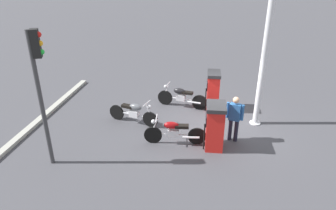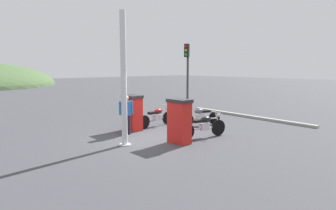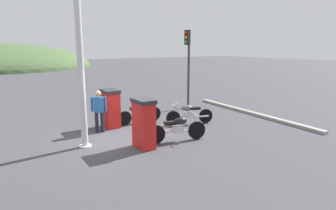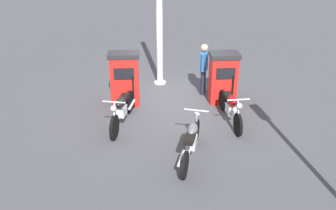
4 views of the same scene
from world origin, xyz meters
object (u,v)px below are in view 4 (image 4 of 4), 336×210
at_px(motorcycle_far_pump, 231,107).
at_px(motorcycle_near_pump, 122,109).
at_px(motorcycle_extra, 192,140).
at_px(fuel_pump_far, 223,78).
at_px(canopy_support_pole, 159,17).
at_px(attendant_person, 204,66).
at_px(fuel_pump_near, 125,79).

bearing_deg(motorcycle_far_pump, motorcycle_near_pump, -90.75).
bearing_deg(motorcycle_extra, motorcycle_near_pump, -135.55).
bearing_deg(motorcycle_near_pump, fuel_pump_far, 113.60).
bearing_deg(fuel_pump_far, canopy_support_pole, -131.73).
xyz_separation_m(motorcycle_extra, canopy_support_pole, (-4.45, -0.49, 1.72)).
height_order(fuel_pump_far, attendant_person, attendant_person).
height_order(fuel_pump_near, canopy_support_pole, canopy_support_pole).
relative_size(fuel_pump_near, canopy_support_pole, 0.35).
bearing_deg(motorcycle_near_pump, motorcycle_extra, 44.45).
bearing_deg(motorcycle_near_pump, attendant_person, 128.29).
relative_size(fuel_pump_far, motorcycle_near_pump, 0.73).
relative_size(motorcycle_near_pump, motorcycle_far_pump, 1.02).
distance_m(motorcycle_far_pump, canopy_support_pole, 3.76).
bearing_deg(fuel_pump_near, canopy_support_pole, 145.85).
bearing_deg(canopy_support_pole, motorcycle_near_pump, -21.40).
height_order(fuel_pump_near, motorcycle_far_pump, fuel_pump_near).
distance_m(motorcycle_extra, canopy_support_pole, 4.80).
xyz_separation_m(fuel_pump_near, motorcycle_far_pump, (1.29, 2.78, -0.34)).
bearing_deg(motorcycle_near_pump, fuel_pump_near, 178.09).
xyz_separation_m(motorcycle_far_pump, attendant_person, (-1.93, -0.43, 0.44)).
relative_size(motorcycle_far_pump, motorcycle_extra, 1.05).
height_order(fuel_pump_far, motorcycle_near_pump, fuel_pump_far).
height_order(motorcycle_extra, canopy_support_pole, canopy_support_pole).
distance_m(motorcycle_near_pump, motorcycle_far_pump, 2.82).
xyz_separation_m(motorcycle_far_pump, motorcycle_extra, (1.59, -1.23, 0.00)).
relative_size(motorcycle_near_pump, motorcycle_extra, 1.07).
relative_size(fuel_pump_far, canopy_support_pole, 0.33).
relative_size(motorcycle_far_pump, canopy_support_pole, 0.45).
distance_m(fuel_pump_near, motorcycle_near_pump, 1.30).
bearing_deg(motorcycle_far_pump, attendant_person, -167.47).
distance_m(motorcycle_extra, attendant_person, 3.63).
relative_size(fuel_pump_near, motorcycle_far_pump, 0.77).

